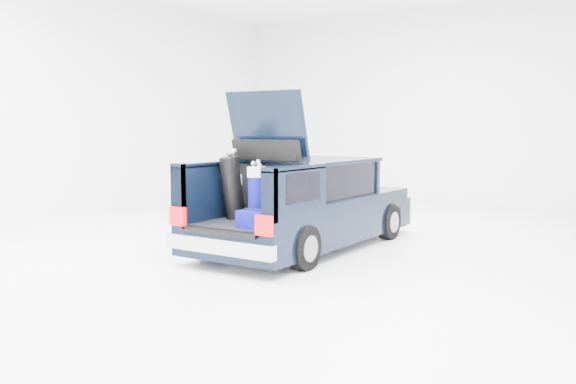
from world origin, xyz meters
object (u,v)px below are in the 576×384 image
Objects in this scene: black_golf_bag at (233,188)px; blue_golf_bag at (257,194)px; car at (308,206)px; blue_duffel at (256,219)px; red_suitcase at (282,205)px.

blue_golf_bag is at bearing 10.97° from black_golf_bag.
car reaches higher than blue_duffel.
car reaches higher than blue_golf_bag.
red_suitcase is at bearing 23.09° from black_golf_bag.
car is 1.41m from red_suitcase.
blue_duffel is (0.77, -0.47, -0.35)m from black_golf_bag.
blue_golf_bag is at bearing -138.37° from red_suitcase.
blue_golf_bag is (0.04, -1.47, 0.33)m from car.
black_golf_bag reaches higher than red_suitcase.
blue_golf_bag is (-0.35, -0.13, 0.15)m from red_suitcase.
red_suitcase is 0.53× the size of black_golf_bag.
red_suitcase reaches higher than blue_duffel.
car is 8.47× the size of red_suitcase.
blue_duffel is at bearing -75.74° from red_suitcase.
blue_golf_bag reaches higher than red_suitcase.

